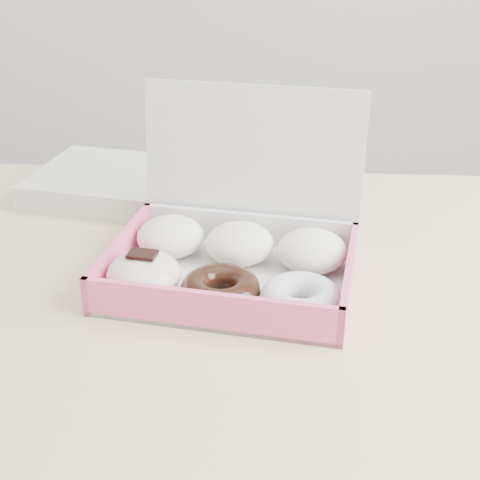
{
  "coord_description": "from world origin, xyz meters",
  "views": [
    {
      "loc": [
        0.05,
        -0.82,
        1.22
      ],
      "look_at": [
        -0.01,
        -0.02,
        0.81
      ],
      "focal_mm": 50.0,
      "sensor_mm": 36.0,
      "label": 1
    }
  ],
  "objects": [
    {
      "name": "donut_box",
      "position": [
        -0.02,
        -0.01,
        0.79
      ],
      "size": [
        0.36,
        0.32,
        0.24
      ],
      "rotation": [
        0.0,
        0.0,
        -0.15
      ],
      "color": "silver",
      "rests_on": "table"
    },
    {
      "name": "table",
      "position": [
        0.0,
        0.0,
        0.67
      ],
      "size": [
        1.2,
        0.8,
        0.75
      ],
      "color": "#D1BB89",
      "rests_on": "ground"
    },
    {
      "name": "newspapers",
      "position": [
        -0.25,
        0.26,
        0.77
      ],
      "size": [
        0.31,
        0.27,
        0.04
      ],
      "primitive_type": "cube",
      "rotation": [
        0.0,
        0.0,
        -0.17
      ],
      "color": "white",
      "rests_on": "table"
    }
  ]
}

